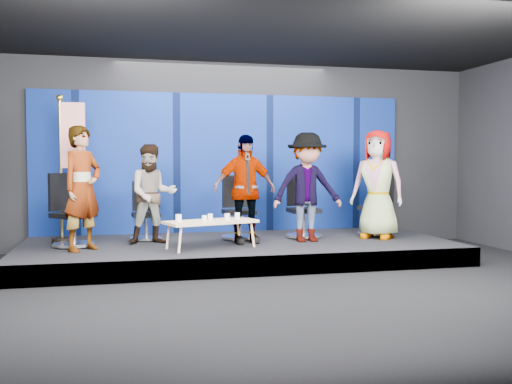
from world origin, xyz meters
TOP-DOWN VIEW (x-y plane):
  - ground at (0.00, 0.00)m, footprint 10.00×10.00m
  - room_walls at (0.00, 0.00)m, footprint 10.02×8.02m
  - riser at (0.00, 2.50)m, footprint 7.00×3.00m
  - backdrop at (0.00, 3.95)m, footprint 7.00×0.08m
  - chair_a at (-2.67, 2.54)m, footprint 0.91×0.91m
  - panelist_a at (-2.46, 2.08)m, footprint 0.79×0.80m
  - chair_b at (-1.50, 3.07)m, footprint 0.60×0.60m
  - panelist_b at (-1.41, 2.58)m, footprint 0.82×0.66m
  - chair_c at (0.05, 2.83)m, footprint 0.66×0.66m
  - panelist_c at (0.05, 2.32)m, footprint 1.07×0.52m
  - chair_d at (1.18, 2.75)m, footprint 0.63×0.63m
  - panelist_d at (1.10, 2.25)m, footprint 1.17×0.67m
  - chair_e at (2.62, 2.83)m, footprint 0.92×0.92m
  - panelist_e at (2.41, 2.36)m, footprint 1.08×1.06m
  - coffee_table at (-0.57, 1.90)m, footprint 1.50×0.97m
  - mug_a at (-1.06, 1.84)m, footprint 0.09×0.09m
  - mug_b at (-0.68, 1.79)m, footprint 0.07×0.07m
  - mug_c at (-0.56, 1.98)m, footprint 0.08×0.08m
  - mug_d at (-0.30, 1.94)m, footprint 0.08×0.08m
  - mug_e at (-0.12, 2.07)m, footprint 0.08×0.08m
  - flag_stand at (-2.72, 2.88)m, footprint 0.55×0.32m

SIDE VIEW (x-z plane):
  - ground at x=0.00m, z-range 0.00..0.00m
  - riser at x=0.00m, z-range 0.00..0.30m
  - chair_b at x=-1.50m, z-range 0.13..1.12m
  - chair_c at x=0.05m, z-range 0.11..1.20m
  - chair_d at x=1.18m, z-range 0.11..1.22m
  - chair_a at x=-2.67m, z-range 0.10..1.25m
  - chair_e at x=2.62m, z-range 0.10..1.26m
  - coffee_table at x=-0.57m, z-range 0.48..0.90m
  - mug_b at x=-0.68m, z-range 0.73..0.82m
  - mug_e at x=-0.12m, z-range 0.73..0.82m
  - mug_c at x=-0.56m, z-range 0.73..0.82m
  - mug_d at x=-0.30m, z-range 0.73..0.82m
  - mug_a at x=-1.06m, z-range 0.73..0.84m
  - panelist_b at x=-1.41m, z-range 0.30..1.91m
  - panelist_c at x=0.05m, z-range 0.30..2.06m
  - panelist_d at x=1.10m, z-range 0.30..2.11m
  - panelist_a at x=-2.46m, z-range 0.30..2.16m
  - panelist_e at x=2.41m, z-range 0.30..2.17m
  - flag_stand at x=-2.72m, z-range 0.37..2.77m
  - backdrop at x=0.00m, z-range 0.30..2.90m
  - room_walls at x=0.00m, z-range 0.67..4.18m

